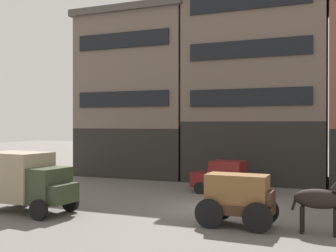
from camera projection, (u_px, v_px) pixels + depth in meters
ground_plane at (215, 209)px, 18.78m from camera, size 120.00×120.00×0.00m
building_far_left at (143, 94)px, 32.16m from camera, size 8.93×7.24×12.41m
building_center_left at (258, 82)px, 28.80m from camera, size 9.61×7.24×13.62m
cargo_wagon at (239, 196)px, 15.52m from camera, size 2.93×1.57×1.98m
draft_horse at (322, 198)px, 14.41m from camera, size 2.35×0.64×2.30m
delivery_truck_far at (27, 180)px, 18.12m from camera, size 4.49×2.48×2.62m
sedan_dark at (226, 177)px, 22.96m from camera, size 3.85×2.17×1.83m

